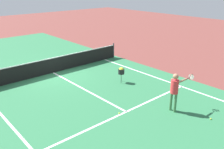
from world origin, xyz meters
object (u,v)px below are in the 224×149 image
net (53,65)px  tennis_ball_by_baseline (211,119)px  player_near (175,88)px  tennis_ball_mid_court (119,113)px  ball_hopper (121,71)px

net → tennis_ball_by_baseline: size_ratio=151.79×
player_near → tennis_ball_by_baseline: 1.86m
player_near → tennis_ball_by_baseline: player_near is taller
tennis_ball_by_baseline → net: bearing=103.2°
net → tennis_ball_mid_court: 6.36m
tennis_ball_mid_court → net: bearing=86.9°
tennis_ball_by_baseline → player_near: bearing=110.9°
net → player_near: 7.84m
tennis_ball_mid_court → ball_hopper: bearing=45.3°
net → player_near: bearing=-78.3°
ball_hopper → tennis_ball_mid_court: size_ratio=13.25×
net → player_near: player_near is taller
net → ball_hopper: 4.40m
player_near → tennis_ball_mid_court: player_near is taller
ball_hopper → tennis_ball_by_baseline: (0.04, -5.24, -0.64)m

